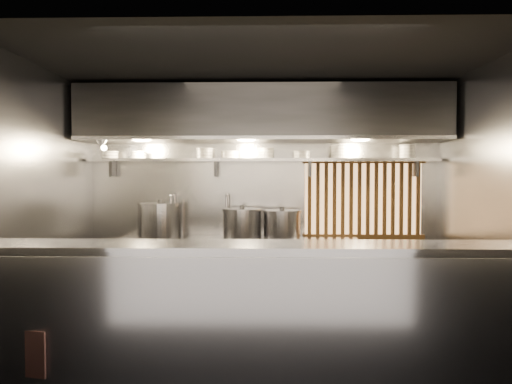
{
  "coord_description": "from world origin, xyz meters",
  "views": [
    {
      "loc": [
        0.07,
        -5.02,
        1.69
      ],
      "look_at": [
        -0.07,
        0.55,
        1.5
      ],
      "focal_mm": 35.0,
      "sensor_mm": 36.0,
      "label": 1
    }
  ],
  "objects_px": {
    "stock_pot_left": "(160,220)",
    "stock_pot_right": "(242,223)",
    "heat_lamp": "(102,143)",
    "pendant_bulb": "(255,153)",
    "stock_pot_mid": "(282,224)"
  },
  "relations": [
    {
      "from": "stock_pot_right",
      "to": "heat_lamp",
      "type": "bearing_deg",
      "value": -170.33
    },
    {
      "from": "pendant_bulb",
      "to": "stock_pot_right",
      "type": "bearing_deg",
      "value": -155.74
    },
    {
      "from": "pendant_bulb",
      "to": "stock_pot_mid",
      "type": "relative_size",
      "value": 0.36
    },
    {
      "from": "pendant_bulb",
      "to": "stock_pot_mid",
      "type": "bearing_deg",
      "value": -12.59
    },
    {
      "from": "heat_lamp",
      "to": "stock_pot_right",
      "type": "relative_size",
      "value": 0.7
    },
    {
      "from": "stock_pot_mid",
      "to": "heat_lamp",
      "type": "bearing_deg",
      "value": -172.71
    },
    {
      "from": "stock_pot_left",
      "to": "stock_pot_right",
      "type": "relative_size",
      "value": 1.45
    },
    {
      "from": "heat_lamp",
      "to": "pendant_bulb",
      "type": "xyz_separation_m",
      "value": [
        1.8,
        0.35,
        -0.11
      ]
    },
    {
      "from": "pendant_bulb",
      "to": "stock_pot_left",
      "type": "xyz_separation_m",
      "value": [
        -1.17,
        -0.06,
        -0.84
      ]
    },
    {
      "from": "pendant_bulb",
      "to": "stock_pot_right",
      "type": "xyz_separation_m",
      "value": [
        -0.15,
        -0.07,
        -0.87
      ]
    },
    {
      "from": "pendant_bulb",
      "to": "stock_pot_right",
      "type": "distance_m",
      "value": 0.89
    },
    {
      "from": "stock_pot_left",
      "to": "stock_pot_right",
      "type": "height_order",
      "value": "stock_pot_left"
    },
    {
      "from": "pendant_bulb",
      "to": "stock_pot_right",
      "type": "height_order",
      "value": "pendant_bulb"
    },
    {
      "from": "heat_lamp",
      "to": "stock_pot_right",
      "type": "xyz_separation_m",
      "value": [
        1.64,
        0.28,
        -0.98
      ]
    },
    {
      "from": "stock_pot_left",
      "to": "heat_lamp",
      "type": "bearing_deg",
      "value": -155.3
    }
  ]
}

